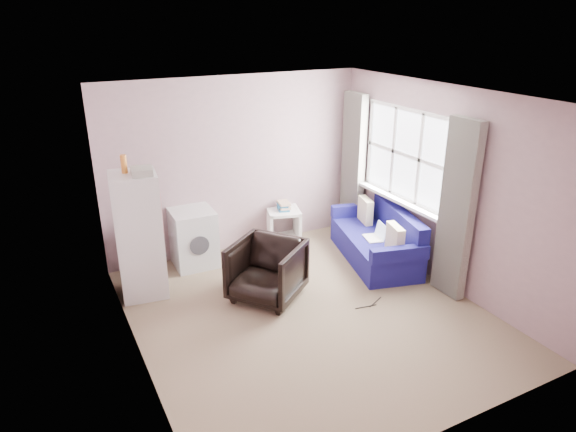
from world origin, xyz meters
The scene contains 8 objects.
room centered at (0.02, 0.01, 1.25)m, with size 3.84×4.24×2.54m.
armchair centered at (-0.27, 0.55, 0.40)m, with size 0.78×0.73×0.81m, color black.
fridge centered at (-1.57, 1.35, 0.79)m, with size 0.61×0.60×1.77m.
washing_machine centered at (-0.77, 1.82, 0.42)m, with size 0.58×0.59×0.80m.
side_table centered at (0.66, 1.92, 0.30)m, with size 0.59×0.59×0.65m.
sofa centered at (1.58, 0.78, 0.28)m, with size 1.17×1.84×0.76m.
window_dressing centered at (1.78, 0.70, 1.11)m, with size 0.17×2.62×2.18m.
floor_cables centered at (0.76, -0.19, 0.01)m, with size 0.43×0.13×0.01m.
Camera 1 is at (-2.58, -4.46, 3.27)m, focal length 32.00 mm.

